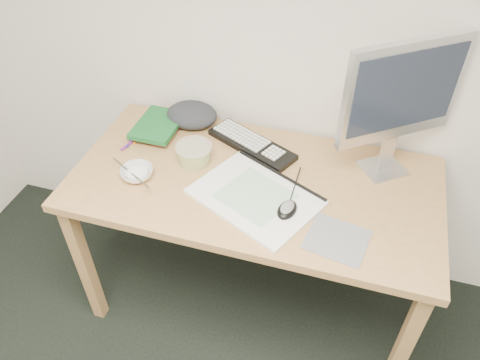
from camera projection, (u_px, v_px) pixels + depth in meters
The scene contains 18 objects.
desk at pixel (254, 196), 1.84m from camera, with size 1.40×0.70×0.75m.
mousepad at pixel (337, 239), 1.56m from camera, with size 0.20×0.18×0.00m, color slate.
sketchpad at pixel (255, 197), 1.71m from camera, with size 0.44×0.31×0.01m, color white.
keyboard at pixel (252, 145), 1.93m from camera, with size 0.39×0.12×0.02m, color black.
monitor at pixel (402, 95), 1.61m from camera, with size 0.39×0.30×0.54m.
mouse at pixel (287, 207), 1.63m from camera, with size 0.06×0.10×0.03m, color black.
rice_bowl at pixel (137, 173), 1.78m from camera, with size 0.12×0.12×0.04m, color silver.
chopsticks at pixel (131, 173), 1.75m from camera, with size 0.02×0.02×0.24m, color #BBBBBD.
fruit_tub at pixel (194, 153), 1.85m from camera, with size 0.15×0.15×0.07m, color gold.
book_red at pixel (159, 126), 2.03m from camera, with size 0.17×0.22×0.02m, color maroon.
book_green at pixel (158, 125), 2.00m from camera, with size 0.17×0.24×0.02m, color #175F2A.
cloth_lump at pixel (192, 115), 2.04m from camera, with size 0.19×0.16×0.08m, color #24272B.
pencil_pink at pixel (261, 172), 1.81m from camera, with size 0.01×0.01×0.17m, color pink.
pencil_tan at pixel (254, 173), 1.81m from camera, with size 0.01×0.01×0.17m, color #A28555.
pencil_black at pixel (270, 180), 1.78m from camera, with size 0.01×0.01×0.20m, color black.
marker_blue at pixel (133, 139), 1.97m from camera, with size 0.01×0.01×0.12m, color #1F23A8.
marker_orange at pixel (138, 135), 1.99m from camera, with size 0.01×0.01×0.12m, color orange.
marker_purple at pixel (132, 142), 1.95m from camera, with size 0.01×0.01×0.13m, color #772381.
Camera 1 is at (0.06, 0.15, 1.94)m, focal length 35.00 mm.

